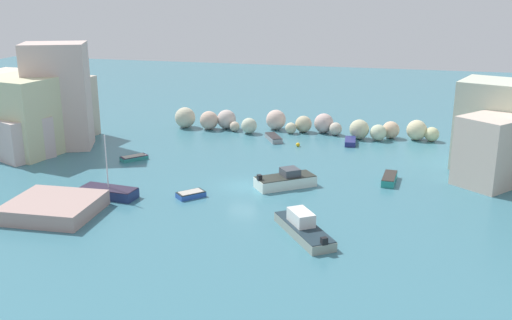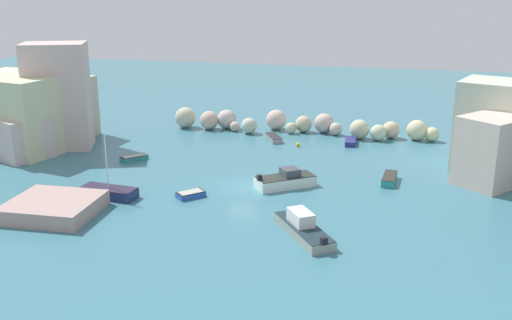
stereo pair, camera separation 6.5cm
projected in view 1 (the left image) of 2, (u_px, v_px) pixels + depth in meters
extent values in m
plane|color=teal|center=(243.00, 186.00, 53.70)|extent=(160.00, 160.00, 0.00)
cube|color=#BDB09C|center=(58.00, 106.00, 70.66)|extent=(9.01, 5.35, 7.09)
cube|color=beige|center=(15.00, 111.00, 65.25)|extent=(9.05, 8.87, 8.19)
cube|color=#C1B1B0|center=(23.00, 120.00, 71.34)|extent=(10.86, 11.15, 3.65)
cube|color=beige|center=(10.00, 116.00, 67.16)|extent=(12.28, 12.28, 6.35)
cube|color=beige|center=(12.00, 135.00, 62.93)|extent=(10.04, 8.07, 4.33)
cube|color=beige|center=(58.00, 96.00, 64.57)|extent=(7.73, 6.61, 11.50)
cube|color=beige|center=(30.00, 114.00, 63.57)|extent=(8.72, 9.48, 8.22)
cube|color=beige|center=(494.00, 150.00, 53.52)|extent=(7.53, 7.79, 6.33)
cube|color=beige|center=(503.00, 133.00, 59.83)|extent=(8.40, 8.27, 6.28)
cube|color=beige|center=(505.00, 127.00, 57.16)|extent=(10.06, 8.31, 8.68)
cube|color=beige|center=(504.00, 136.00, 58.74)|extent=(9.40, 8.31, 6.20)
sphere|color=beige|center=(185.00, 118.00, 74.81)|extent=(2.58, 2.58, 2.58)
sphere|color=#CDAE99|center=(209.00, 120.00, 73.95)|extent=(2.30, 2.30, 2.30)
sphere|color=beige|center=(227.00, 119.00, 74.30)|extent=(2.38, 2.38, 2.38)
sphere|color=#C2B09A|center=(235.00, 126.00, 73.11)|extent=(1.22, 1.22, 1.22)
sphere|color=beige|center=(249.00, 126.00, 71.98)|extent=(1.91, 1.91, 1.91)
sphere|color=beige|center=(276.00, 120.00, 73.88)|extent=(2.47, 2.47, 2.47)
sphere|color=beige|center=(291.00, 128.00, 72.06)|extent=(1.35, 1.35, 1.35)
sphere|color=#BDB290|center=(303.00, 124.00, 72.59)|extent=(2.02, 2.02, 2.02)
sphere|color=beige|center=(324.00, 123.00, 72.33)|extent=(2.36, 2.36, 2.36)
sphere|color=#BFB4A2|center=(335.00, 129.00, 71.21)|extent=(1.55, 1.55, 1.55)
sphere|color=beige|center=(359.00, 129.00, 69.51)|extent=(2.29, 2.29, 2.29)
sphere|color=beige|center=(378.00, 133.00, 68.81)|extent=(1.88, 1.88, 1.88)
sphere|color=#D0AF8F|center=(391.00, 130.00, 69.77)|extent=(2.02, 2.02, 2.02)
sphere|color=beige|center=(417.00, 130.00, 69.03)|extent=(2.35, 2.35, 2.35)
sphere|color=beige|center=(432.00, 134.00, 68.44)|extent=(1.68, 1.68, 1.68)
cube|color=tan|center=(54.00, 207.00, 46.98)|extent=(6.94, 6.51, 1.24)
sphere|color=gold|center=(298.00, 145.00, 66.45)|extent=(0.45, 0.45, 0.45)
cube|color=#2B54B1|center=(191.00, 195.00, 50.90)|extent=(2.54, 2.58, 0.42)
cube|color=black|center=(191.00, 192.00, 50.83)|extent=(2.49, 2.53, 0.06)
cube|color=#ADA89E|center=(191.00, 192.00, 50.83)|extent=(2.16, 2.19, 0.08)
cube|color=gray|center=(304.00, 231.00, 43.21)|extent=(5.39, 6.61, 0.67)
cube|color=#1D2D37|center=(304.00, 226.00, 43.10)|extent=(5.28, 6.48, 0.06)
cube|color=silver|center=(301.00, 218.00, 43.43)|extent=(2.39, 2.65, 1.03)
cube|color=black|center=(324.00, 241.00, 40.16)|extent=(0.57, 0.55, 0.50)
cube|color=navy|center=(109.00, 193.00, 50.84)|extent=(5.08, 2.29, 0.81)
cube|color=#282034|center=(108.00, 188.00, 50.71)|extent=(4.98, 2.25, 0.06)
cylinder|color=silver|center=(106.00, 162.00, 50.04)|extent=(0.10, 0.10, 4.69)
cube|color=navy|center=(350.00, 142.00, 67.48)|extent=(1.41, 3.12, 0.58)
cube|color=gray|center=(273.00, 138.00, 69.02)|extent=(2.67, 3.59, 0.54)
cube|color=#2B282A|center=(274.00, 136.00, 68.94)|extent=(2.62, 3.52, 0.06)
cube|color=teal|center=(389.00, 179.00, 54.59)|extent=(1.38, 3.58, 0.64)
cube|color=#2E2925|center=(390.00, 175.00, 54.49)|extent=(1.35, 3.51, 0.06)
cube|color=teal|center=(134.00, 158.00, 61.46)|extent=(2.66, 2.81, 0.39)
cube|color=#2F2135|center=(134.00, 156.00, 61.39)|extent=(2.61, 2.75, 0.06)
cube|color=#ADA89E|center=(134.00, 156.00, 61.39)|extent=(2.26, 2.39, 0.08)
cube|color=silver|center=(285.00, 182.00, 53.41)|extent=(5.56, 4.90, 0.94)
cube|color=#2A2E28|center=(285.00, 176.00, 53.26)|extent=(5.45, 4.81, 0.06)
cube|color=#3F444C|center=(290.00, 172.00, 53.33)|extent=(2.10, 2.11, 0.73)
cube|color=black|center=(259.00, 178.00, 52.26)|extent=(0.55, 0.57, 0.50)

